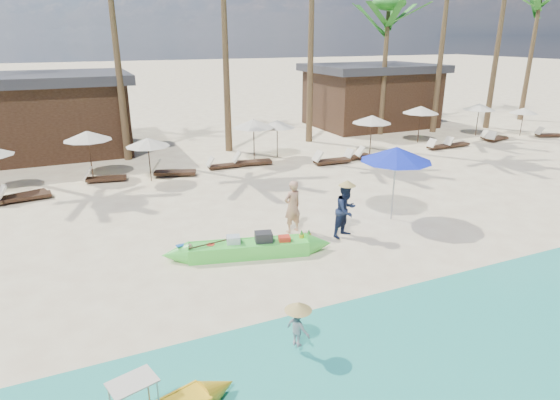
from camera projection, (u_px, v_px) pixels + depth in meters
name	position (u px, v px, depth m)	size (l,w,h in m)	color
ground	(307.00, 259.00, 13.76)	(240.00, 240.00, 0.00)	#F4E6B4
wet_sand_strip	(419.00, 360.00, 9.45)	(240.00, 4.50, 0.01)	tan
green_canoe	(249.00, 248.00, 13.87)	(5.58, 1.72, 0.72)	#46D641
tourist	(292.00, 207.00, 15.36)	(0.65, 0.43, 1.78)	tan
vendor_green	(346.00, 210.00, 15.04)	(0.87, 0.68, 1.79)	#151F3B
vendor_yellow	(298.00, 327.00, 9.48)	(0.58, 0.33, 0.89)	gray
blue_umbrella	(396.00, 154.00, 15.94)	(2.45, 2.45, 2.64)	#99999E
lounger_3_right	(20.00, 194.00, 18.68)	(1.88, 1.06, 0.61)	#3B2618
resort_parasol_4	(87.00, 136.00, 20.96)	(2.11, 2.11, 2.18)	#3B2618
lounger_4_left	(22.00, 196.00, 18.46)	(1.95, 0.80, 0.64)	#3B2618
lounger_4_right	(103.00, 177.00, 20.91)	(1.87, 0.86, 0.61)	#3B2618
resort_parasol_5	(148.00, 142.00, 20.50)	(1.93, 1.93, 1.99)	#3B2618
lounger_5_left	(172.00, 171.00, 21.79)	(2.10, 1.25, 0.68)	#3B2618
resort_parasol_6	(254.00, 123.00, 23.70)	(2.14, 2.14, 2.21)	#3B2618
lounger_6_left	(222.00, 165.00, 22.99)	(1.69, 0.55, 0.57)	#3B2618
lounger_6_right	(250.00, 161.00, 23.56)	(2.03, 0.90, 0.67)	#3B2618
resort_parasol_7	(277.00, 124.00, 24.67)	(1.94, 1.94, 2.00)	#3B2618
lounger_7_left	(329.00, 160.00, 23.77)	(1.99, 0.68, 0.67)	#3B2618
lounger_7_right	(356.00, 156.00, 24.76)	(1.70, 0.86, 0.55)	#3B2618
resort_parasol_8	(372.00, 119.00, 25.08)	(2.11, 2.11, 2.17)	#3B2618
lounger_8_left	(371.00, 155.00, 24.74)	(1.96, 0.93, 0.64)	#3B2618
resort_parasol_9	(421.00, 110.00, 28.02)	(2.15, 2.15, 2.22)	#3B2618
lounger_9_left	(438.00, 146.00, 26.95)	(1.73, 0.66, 0.57)	#3B2618
lounger_9_right	(455.00, 144.00, 27.46)	(1.72, 0.65, 0.57)	#3B2618
resort_parasol_10	(479.00, 107.00, 30.08)	(2.02, 2.02, 2.08)	#3B2618
lounger_10_left	(496.00, 138.00, 29.02)	(1.90, 1.06, 0.62)	#3B2618
lounger_10_right	(493.00, 137.00, 29.32)	(1.77, 0.97, 0.57)	#3B2618
resort_parasol_11	(524.00, 111.00, 30.12)	(1.76, 1.76, 1.81)	#3B2618
lounger_11_left	(548.00, 134.00, 30.13)	(1.81, 1.08, 0.59)	#3B2618
palm_6	(388.00, 21.00, 28.83)	(2.08, 2.08, 8.51)	brown
palm_9	(539.00, 8.00, 33.85)	(2.08, 2.08, 9.82)	brown
pavilion_west	(27.00, 115.00, 25.07)	(10.80, 6.60, 4.30)	#3B2618
pavilion_east	(371.00, 95.00, 33.46)	(8.80, 6.60, 4.30)	#3B2618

